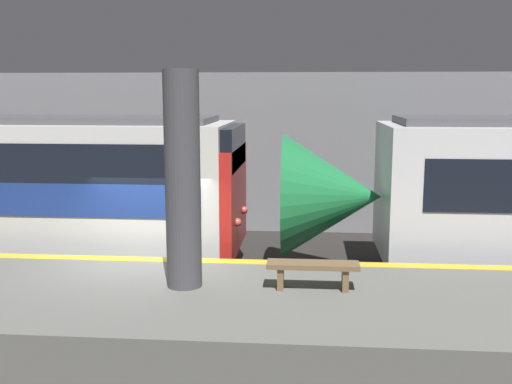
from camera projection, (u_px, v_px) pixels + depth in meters
The scene contains 5 objects.
ground_plane at pixel (144, 308), 11.85m from camera, with size 120.00×120.00×0.00m, color #282623.
platform at pixel (112, 319), 9.88m from camera, with size 40.00×3.84×1.05m.
station_rear_barrier at pixel (203, 153), 18.23m from camera, with size 50.00×0.15×4.80m.
support_pillar_near at pixel (183, 181), 9.68m from camera, with size 0.58×0.58×3.55m.
platform_bench at pixel (313, 269), 9.74m from camera, with size 1.50×0.40×0.45m.
Camera 1 is at (3.18, -11.07, 4.24)m, focal length 42.00 mm.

